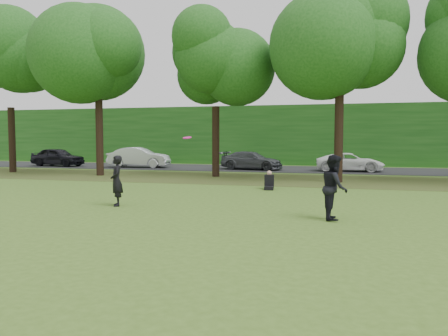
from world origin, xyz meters
name	(u,v)px	position (x,y,z in m)	size (l,w,h in m)	color
ground	(180,224)	(0.00, 0.00, 0.00)	(120.00, 120.00, 0.00)	#3F5D1D
leaf_litter	(263,179)	(0.00, 13.00, 0.01)	(60.00, 7.00, 0.01)	#493F1A
street	(282,169)	(0.00, 21.00, 0.01)	(70.00, 7.00, 0.02)	black
far_hedge	(291,135)	(0.00, 27.00, 2.50)	(70.00, 3.00, 5.00)	#194A15
player_left	(117,181)	(-3.15, 2.38, 0.85)	(0.62, 0.41, 1.70)	black
player_right	(334,187)	(3.96, 1.74, 0.91)	(0.89, 0.69, 1.82)	black
parked_cars	(253,160)	(-1.92, 19.64, 0.72)	(39.92, 3.06, 1.54)	black
frisbee	(187,138)	(-0.55, 2.16, 2.30)	(0.33, 0.34, 0.07)	#FF15A1
seated_person	(269,182)	(1.05, 8.43, 0.31)	(0.49, 0.77, 0.83)	black
tree_line	(258,35)	(-0.34, 12.94, 7.84)	(55.30, 7.90, 12.31)	black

